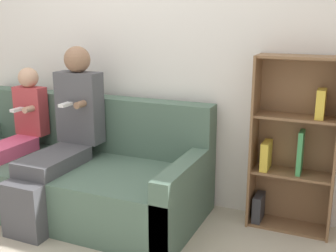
{
  "coord_description": "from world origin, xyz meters",
  "views": [
    {
      "loc": [
        1.64,
        -2.04,
        1.51
      ],
      "look_at": [
        0.47,
        0.62,
        0.75
      ],
      "focal_mm": 45.0,
      "sensor_mm": 36.0,
      "label": 1
    }
  ],
  "objects": [
    {
      "name": "ground_plane",
      "position": [
        0.0,
        0.0,
        0.0
      ],
      "size": [
        14.0,
        14.0,
        0.0
      ],
      "primitive_type": "plane",
      "color": "#B2A893"
    },
    {
      "name": "back_wall",
      "position": [
        0.0,
        1.07,
        1.27
      ],
      "size": [
        10.0,
        0.06,
        2.55
      ],
      "color": "silver",
      "rests_on": "ground_plane"
    },
    {
      "name": "couch",
      "position": [
        -0.37,
        0.58,
        0.28
      ],
      "size": [
        2.18,
        0.94,
        0.86
      ],
      "color": "#4C6656",
      "rests_on": "ground_plane"
    },
    {
      "name": "adult_seated",
      "position": [
        -0.35,
        0.49,
        0.64
      ],
      "size": [
        0.37,
        0.88,
        1.29
      ],
      "color": "#47474C",
      "rests_on": "ground_plane"
    },
    {
      "name": "child_seated",
      "position": [
        -0.88,
        0.43,
        0.54
      ],
      "size": [
        0.28,
        0.88,
        1.09
      ],
      "color": "#DB4C75",
      "rests_on": "ground_plane"
    },
    {
      "name": "bookshelf",
      "position": [
        1.3,
        0.94,
        0.61
      ],
      "size": [
        0.58,
        0.25,
        1.26
      ],
      "color": "brown",
      "rests_on": "ground_plane"
    }
  ]
}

